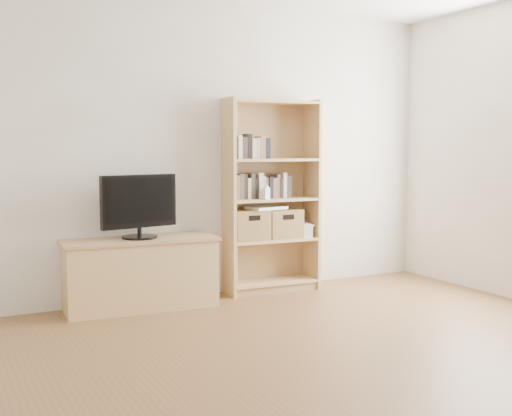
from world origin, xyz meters
TOP-DOWN VIEW (x-y plane):
  - floor at (0.00, 0.00)m, footprint 4.50×5.00m
  - back_wall at (0.00, 2.50)m, footprint 4.50×0.02m
  - tv_stand at (-0.76, 2.27)m, footprint 1.25×0.54m
  - bookshelf at (0.52, 2.34)m, footprint 0.90×0.35m
  - television at (-0.76, 2.27)m, footprint 0.67×0.19m
  - books_row_mid at (0.52, 2.36)m, footprint 0.83×0.16m
  - books_row_upper at (0.32, 2.37)m, footprint 0.38×0.17m
  - baby_monitor at (0.41, 2.25)m, footprint 0.06×0.05m
  - basket_left at (0.28, 2.35)m, footprint 0.34×0.29m
  - basket_right at (0.62, 2.33)m, footprint 0.34×0.28m
  - laptop at (0.45, 2.33)m, footprint 0.37×0.29m
  - magazine_stack at (0.82, 2.32)m, footprint 0.21×0.27m

SIDE VIEW (x-z plane):
  - floor at x=0.00m, z-range -0.01..0.01m
  - tv_stand at x=-0.76m, z-range 0.00..0.56m
  - magazine_stack at x=0.82m, z-range 0.49..0.60m
  - basket_right at x=0.62m, z-range 0.49..0.76m
  - basket_left at x=0.28m, z-range 0.49..0.77m
  - laptop at x=0.45m, z-range 0.77..0.79m
  - television at x=-0.76m, z-range 0.59..1.11m
  - bookshelf at x=0.52m, z-range 0.00..1.77m
  - baby_monitor at x=0.41m, z-range 0.86..0.97m
  - books_row_mid at x=0.52m, z-range 0.86..1.09m
  - back_wall at x=0.00m, z-range 0.00..2.60m
  - books_row_upper at x=0.32m, z-range 1.23..1.42m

